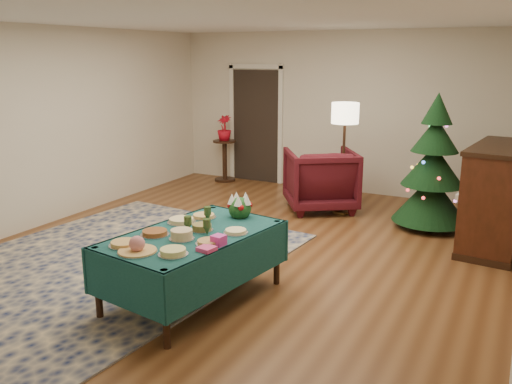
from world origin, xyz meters
The scene contains 26 objects.
room_shell centered at (0.00, 0.00, 1.35)m, with size 7.00×7.00×7.00m.
doorway centered at (-1.60, 3.48, 1.10)m, with size 1.08×0.04×2.16m.
rug centered at (-1.19, -1.00, 0.01)m, with size 3.20×4.20×0.02m, color #14214D.
buffet_table centered at (0.21, -1.35, 0.54)m, with size 1.29×1.89×0.68m.
platter_0 centered at (-0.14, -1.91, 0.70)m, with size 0.27×0.27×0.04m.
platter_1 centered at (0.07, -1.99, 0.73)m, with size 0.34×0.34×0.15m.
platter_2 centered at (0.38, -1.90, 0.71)m, with size 0.26×0.26×0.06m.
platter_3 centered at (-0.08, -1.56, 0.70)m, with size 0.27×0.27×0.05m.
platter_4 centered at (0.21, -1.54, 0.72)m, with size 0.23×0.23×0.09m.
platter_5 centered at (0.50, -1.54, 0.70)m, with size 0.24×0.24×0.04m.
platter_6 centered at (-0.07, -1.13, 0.70)m, with size 0.28×0.28×0.05m.
platter_7 centered at (0.24, -1.24, 0.71)m, with size 0.22×0.22×0.07m.
platter_8 centered at (0.57, -1.17, 0.70)m, with size 0.23×0.23×0.04m.
platter_9 centered at (0.03, -0.88, 0.70)m, with size 0.26×0.26×0.04m.
goblet_0 centered at (0.14, -0.99, 0.76)m, with size 0.07×0.07×0.16m.
goblet_1 centered at (0.36, -1.34, 0.76)m, with size 0.07×0.07×0.16m.
goblet_2 centered at (0.15, -1.34, 0.76)m, with size 0.07×0.07×0.16m.
napkin_stack centered at (0.57, -1.69, 0.70)m, with size 0.14×0.14×0.04m, color #F0428C.
gift_box centered at (0.59, -1.52, 0.72)m, with size 0.11×0.11×0.09m, color #E63FBA.
centerpiece centered at (0.35, -0.69, 0.80)m, with size 0.24×0.25×0.28m.
armchair centered at (0.16, 2.19, 0.51)m, with size 1.00×0.93×1.03m, color #450E16.
floor_lamp centered at (0.52, 2.18, 1.39)m, with size 0.40×0.40×1.64m.
side_table centered at (-2.11, 3.20, 0.37)m, with size 0.43×0.43×0.76m.
potted_plant centered at (-2.11, 3.20, 0.89)m, with size 0.26×0.46×0.26m, color red.
christmas_tree centered at (1.81, 2.04, 0.82)m, with size 1.30×1.30×1.83m.
piano centered at (2.67, 1.58, 0.62)m, with size 0.84×1.54×1.27m.
Camera 1 is at (2.94, -5.38, 2.31)m, focal length 38.00 mm.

